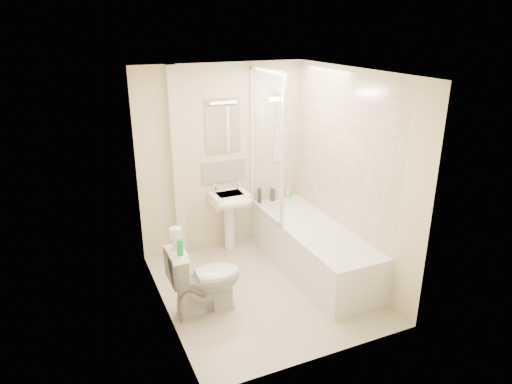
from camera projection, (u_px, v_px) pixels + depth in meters
name	position (u px, v px, depth m)	size (l,w,h in m)	color
floor	(263.00, 288.00, 5.20)	(2.50, 2.50, 0.00)	beige
wall_back	(223.00, 159.00, 5.85)	(2.20, 0.02, 2.40)	beige
wall_left	(159.00, 205.00, 4.36)	(0.02, 2.50, 2.40)	beige
wall_right	(351.00, 176.00, 5.20)	(0.02, 2.50, 2.40)	beige
ceiling	(264.00, 72.00, 4.36)	(2.20, 2.50, 0.02)	white
tile_back	(276.00, 136.00, 6.05)	(0.70, 0.01, 1.75)	beige
tile_right	(342.00, 153.00, 5.29)	(0.01, 2.10, 1.75)	beige
pipe_boxing	(177.00, 166.00, 5.56)	(0.12, 0.12, 2.40)	beige
splashback	(224.00, 172.00, 5.90)	(0.60, 0.01, 0.30)	beige
mirror	(223.00, 130.00, 5.71)	(0.46, 0.01, 0.60)	white
strip_light	(223.00, 100.00, 5.56)	(0.42, 0.07, 0.07)	silver
bathtub	(312.00, 246.00, 5.55)	(0.70, 2.10, 0.55)	white
shower_screen	(266.00, 145.00, 5.53)	(0.04, 0.92, 1.80)	white
shower_fixture	(277.00, 128.00, 5.97)	(0.10, 0.16, 0.99)	white
pedestal_sink	(231.00, 206.00, 5.85)	(0.47, 0.45, 0.90)	white
bottle_black_a	(259.00, 196.00, 6.15)	(0.06, 0.06, 0.20)	black
bottle_black_b	(273.00, 195.00, 6.23)	(0.07, 0.07, 0.17)	black
bottle_blue	(273.00, 196.00, 6.24)	(0.06, 0.06, 0.13)	navy
bottle_cream	(279.00, 194.00, 6.27)	(0.06, 0.06, 0.15)	beige
bottle_white_b	(288.00, 193.00, 6.32)	(0.06, 0.06, 0.16)	silver
bottle_green	(290.00, 194.00, 6.34)	(0.06, 0.06, 0.10)	#32C55B
toilet	(205.00, 278.00, 4.68)	(0.74, 0.43, 0.75)	white
toilet_roll_lower	(177.00, 243.00, 4.48)	(0.10, 0.10, 0.11)	white
toilet_roll_upper	(176.00, 233.00, 4.45)	(0.12, 0.12, 0.10)	white
green_bottle	(180.00, 247.00, 4.33)	(0.06, 0.06, 0.17)	green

